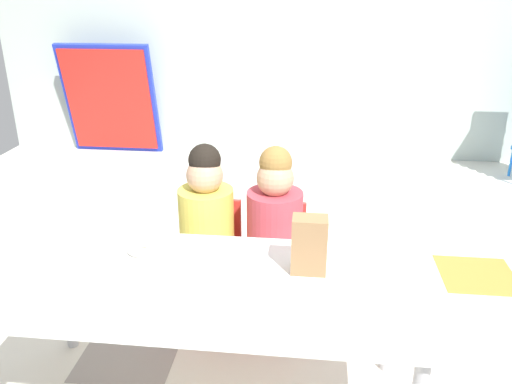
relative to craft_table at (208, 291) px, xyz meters
name	(u,v)px	position (x,y,z in m)	size (l,w,h in m)	color
ground_plane	(237,306)	(0.00, 0.70, -0.55)	(5.46, 5.35, 0.02)	silver
back_wall	(279,9)	(0.01, 3.38, 0.83)	(5.46, 0.10, 2.74)	#B2C1B7
craft_table	(208,291)	(0.00, 0.00, 0.00)	(1.61, 0.70, 0.59)	white
seated_child_near_camera	(207,219)	(-0.12, 0.58, 0.02)	(0.32, 0.32, 0.92)	red
seated_child_middle_seat	(275,223)	(0.20, 0.58, 0.02)	(0.34, 0.34, 0.92)	red
folded_activity_table	(110,100)	(-1.61, 3.19, 0.00)	(0.90, 0.29, 1.09)	#1E33BF
paper_bag_brown	(309,245)	(0.37, 0.10, 0.16)	(0.13, 0.09, 0.22)	#9E754C
paper_plate_near_edge	(141,253)	(-0.30, 0.16, 0.06)	(0.18, 0.18, 0.01)	white
donut_powdered_on_plate	(141,249)	(-0.30, 0.16, 0.08)	(0.11, 0.11, 0.03)	white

